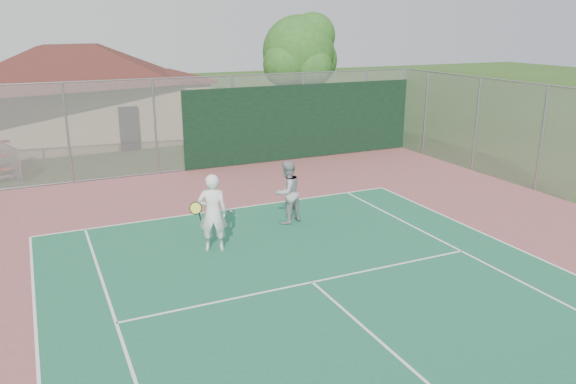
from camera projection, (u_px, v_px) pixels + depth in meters
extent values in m
cylinder|color=gray|center=(68.00, 134.00, 19.22)|extent=(0.08, 0.08, 3.50)
cylinder|color=gray|center=(155.00, 127.00, 20.43)|extent=(0.08, 0.08, 3.50)
cylinder|color=gray|center=(233.00, 122.00, 21.63)|extent=(0.08, 0.08, 3.50)
cylinder|color=gray|center=(303.00, 117.00, 22.84)|extent=(0.08, 0.08, 3.50)
cylinder|color=gray|center=(366.00, 112.00, 24.05)|extent=(0.08, 0.08, 3.50)
cylinder|color=gray|center=(404.00, 109.00, 24.85)|extent=(0.08, 0.08, 3.50)
cylinder|color=gray|center=(180.00, 78.00, 20.32)|extent=(20.00, 0.05, 0.05)
cylinder|color=gray|center=(185.00, 170.00, 21.32)|extent=(20.00, 0.05, 0.05)
cube|color=#999EA0|center=(182.00, 125.00, 20.83)|extent=(20.00, 0.02, 3.50)
cube|color=black|center=(303.00, 122.00, 22.85)|extent=(10.00, 0.04, 3.00)
cylinder|color=gray|center=(425.00, 114.00, 23.55)|extent=(0.08, 0.08, 3.50)
cylinder|color=gray|center=(476.00, 125.00, 20.94)|extent=(0.08, 0.08, 3.50)
cylinder|color=gray|center=(541.00, 139.00, 18.33)|extent=(0.08, 0.08, 3.50)
cube|color=#999EA0|center=(476.00, 125.00, 20.94)|extent=(0.02, 9.00, 3.50)
cube|color=tan|center=(76.00, 110.00, 26.90)|extent=(11.45, 7.93, 2.78)
cube|color=#5B2921|center=(72.00, 80.00, 26.48)|extent=(11.93, 8.41, 0.17)
pyramid|color=#5B2921|center=(69.00, 45.00, 26.02)|extent=(12.60, 8.72, 1.67)
cube|color=black|center=(129.00, 129.00, 24.52)|extent=(0.83, 0.06, 1.94)
cube|color=#B2B5BA|center=(10.00, 162.00, 20.19)|extent=(0.71, 1.90, 1.21)
cylinder|color=#351F13|center=(298.00, 101.00, 28.62)|extent=(0.40, 0.40, 3.14)
sphere|color=#25561B|center=(298.00, 52.00, 27.92)|extent=(3.59, 3.59, 3.59)
sphere|color=#25561B|center=(313.00, 60.00, 28.74)|extent=(2.47, 2.47, 2.47)
sphere|color=#25561B|center=(286.00, 64.00, 27.33)|extent=(2.24, 2.24, 2.24)
sphere|color=#25561B|center=(311.00, 67.00, 27.32)|extent=(2.02, 2.02, 2.02)
sphere|color=#25561B|center=(285.00, 56.00, 28.62)|extent=(2.24, 2.24, 2.24)
sphere|color=#25561B|center=(313.00, 35.00, 27.77)|extent=(2.24, 2.24, 2.24)
imported|color=white|center=(213.00, 213.00, 13.58)|extent=(0.82, 0.67, 1.94)
imported|color=#9A9C9F|center=(287.00, 193.00, 15.52)|extent=(1.04, 0.93, 1.77)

